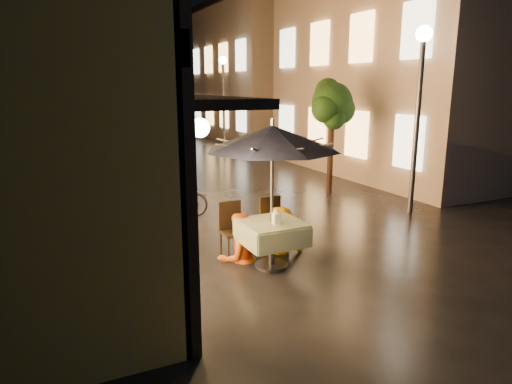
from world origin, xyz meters
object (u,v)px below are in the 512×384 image
streetlamp_near (420,87)px  table_lantern (276,216)px  patio_umbrella (272,138)px  cafe_table (272,233)px  bicycle_0 (164,200)px  person_orange (238,214)px  person_yellow (280,208)px

streetlamp_near → table_lantern: (-4.48, -1.66, -2.00)m
patio_umbrella → table_lantern: (-0.00, -0.16, -1.23)m
cafe_table → table_lantern: table_lantern is taller
patio_umbrella → bicycle_0: size_ratio=1.61×
patio_umbrella → person_orange: size_ratio=1.51×
patio_umbrella → bicycle_0: (-0.87, 3.69, -1.75)m
streetlamp_near → person_orange: size_ratio=2.59×
table_lantern → person_orange: bearing=118.9°
streetlamp_near → cafe_table: bearing=-161.4°
bicycle_0 → streetlamp_near: bearing=-95.0°
patio_umbrella → cafe_table: bearing=153.4°
streetlamp_near → person_orange: bearing=-168.6°
bicycle_0 → person_yellow: bearing=-139.8°
cafe_table → bicycle_0: bearing=103.3°
streetlamp_near → table_lantern: bearing=-159.7°
streetlamp_near → person_orange: (-4.86, -0.98, -2.10)m
streetlamp_near → person_yellow: bearing=-166.7°
table_lantern → person_orange: (-0.38, 0.68, -0.10)m
person_orange → bicycle_0: (-0.49, 3.16, -0.41)m
streetlamp_near → person_orange: streetlamp_near is taller
streetlamp_near → patio_umbrella: 4.79m
person_yellow → bicycle_0: 3.43m
cafe_table → person_yellow: bearing=50.1°
patio_umbrella → person_orange: (-0.38, 0.52, -1.33)m
patio_umbrella → table_lantern: patio_umbrella is taller
table_lantern → person_yellow: bearing=56.9°
patio_umbrella → person_orange: patio_umbrella is taller
patio_umbrella → person_yellow: (0.46, 0.55, -1.33)m
patio_umbrella → table_lantern: size_ratio=9.84×
streetlamp_near → bicycle_0: streetlamp_near is taller
cafe_table → streetlamp_near: bearing=18.6°
cafe_table → table_lantern: (0.00, -0.16, 0.33)m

